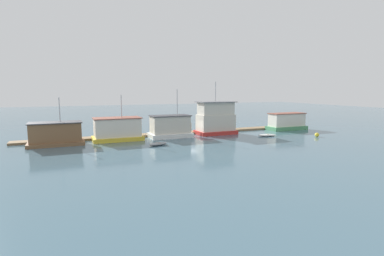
% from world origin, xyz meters
% --- Properties ---
extents(ground_plane, '(200.00, 200.00, 0.00)m').
position_xyz_m(ground_plane, '(0.00, 0.00, 0.00)').
color(ground_plane, '#426070').
extents(dock_walkway, '(51.00, 2.19, 0.30)m').
position_xyz_m(dock_walkway, '(0.00, 2.71, 0.15)').
color(dock_walkway, '#846B4C').
rests_on(dock_walkway, ground_plane).
extents(houseboat_brown, '(7.07, 3.77, 6.35)m').
position_xyz_m(houseboat_brown, '(-19.46, -0.21, 1.49)').
color(houseboat_brown, brown).
rests_on(houseboat_brown, ground_plane).
extents(houseboat_yellow, '(7.13, 3.99, 6.61)m').
position_xyz_m(houseboat_yellow, '(-11.27, 0.39, 1.61)').
color(houseboat_yellow, gold).
rests_on(houseboat_yellow, ground_plane).
extents(houseboat_white, '(6.55, 3.67, 7.43)m').
position_xyz_m(houseboat_white, '(-3.25, 0.05, 1.62)').
color(houseboat_white, white).
rests_on(houseboat_white, ground_plane).
extents(houseboat_red, '(6.55, 3.82, 8.65)m').
position_xyz_m(houseboat_red, '(4.87, 0.36, 2.53)').
color(houseboat_red, red).
rests_on(houseboat_red, ground_plane).
extents(houseboat_green, '(7.36, 3.21, 3.09)m').
position_xyz_m(houseboat_green, '(19.44, -0.04, 1.45)').
color(houseboat_green, '#4C9360').
rests_on(houseboat_green, ground_plane).
extents(dinghy_grey, '(2.93, 1.88, 0.40)m').
position_xyz_m(dinghy_grey, '(-6.96, -5.83, 0.20)').
color(dinghy_grey, gray).
rests_on(dinghy_grey, ground_plane).
extents(dinghy_white, '(3.17, 1.73, 0.36)m').
position_xyz_m(dinghy_white, '(11.20, -5.19, 0.18)').
color(dinghy_white, white).
rests_on(dinghy_white, ground_plane).
extents(mooring_post_far_left, '(0.30, 0.30, 1.96)m').
position_xyz_m(mooring_post_far_left, '(0.73, 1.37, 0.98)').
color(mooring_post_far_left, brown).
rests_on(mooring_post_far_left, ground_plane).
extents(buoy_yellow, '(0.66, 0.66, 0.66)m').
position_xyz_m(buoy_yellow, '(18.02, -8.75, 0.33)').
color(buoy_yellow, yellow).
rests_on(buoy_yellow, ground_plane).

